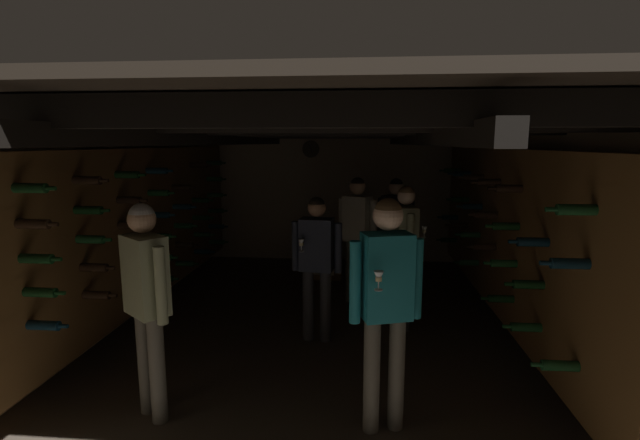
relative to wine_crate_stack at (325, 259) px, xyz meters
The scene contains 10 objects.
ground_plane 2.08m from the wine_crate_stack, 88.03° to the right, with size 8.40×8.40×0.00m, color #473D33.
room_shell 2.11m from the wine_crate_stack, 87.88° to the right, with size 4.72×6.52×2.41m.
wine_crate_stack is the anchor object (origin of this frame).
display_bottle 0.45m from the wine_crate_stack, behind, with size 0.08×0.08×0.35m.
person_host_center 2.42m from the wine_crate_stack, 87.53° to the right, with size 0.54×0.33×1.56m.
person_guest_near_left 4.06m from the wine_crate_stack, 104.91° to the right, with size 0.44×0.38×1.68m.
person_guest_far_right 1.47m from the wine_crate_stack, 38.02° to the right, with size 0.47×0.37×1.64m.
person_guest_rear_center 1.42m from the wine_crate_stack, 65.33° to the right, with size 0.49×0.35×1.67m.
person_guest_near_right 4.00m from the wine_crate_stack, 79.04° to the right, with size 0.52×0.39×1.74m.
person_guest_mid_right 2.28m from the wine_crate_stack, 60.80° to the right, with size 0.36×0.54×1.65m.
Camera 1 is at (0.49, -4.96, 2.11)m, focal length 25.77 mm.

